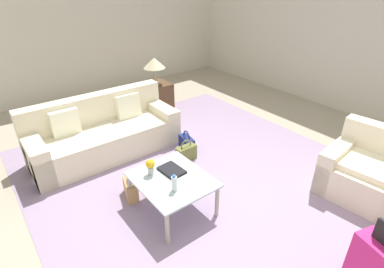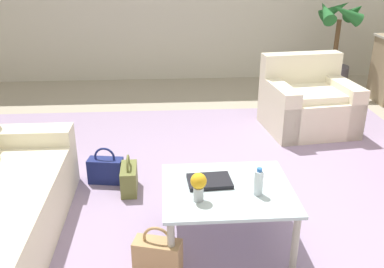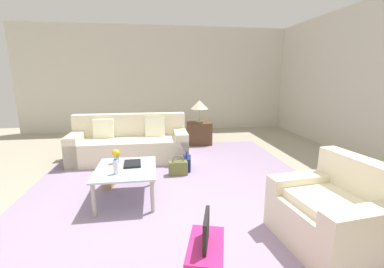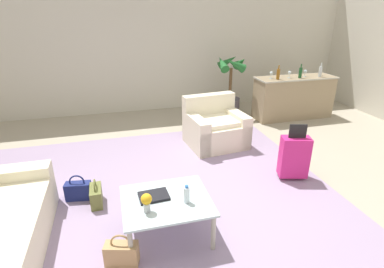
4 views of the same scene
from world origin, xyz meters
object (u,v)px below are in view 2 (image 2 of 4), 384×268
object	(u,v)px
coffee_table	(227,195)
flower_vase	(199,184)
coffee_table_book	(209,181)
potted_palm	(336,48)
handbag_olive	(129,178)
handbag_navy	(106,170)
armchair	(306,105)
handbag_tan	(158,255)
water_bottle	(259,182)

from	to	relation	value
coffee_table	flower_vase	bearing A→B (deg)	-145.71
coffee_table_book	potted_palm	size ratio (longest dim) A/B	0.23
handbag_olive	handbag_navy	size ratio (longest dim) A/B	1.00
armchair	handbag_tan	bearing A→B (deg)	-126.01
armchair	handbag_tan	distance (m)	3.06
coffee_table	handbag_tan	size ratio (longest dim) A/B	2.60
flower_vase	armchair	bearing A→B (deg)	56.90
coffee_table_book	flower_vase	bearing A→B (deg)	-117.06
water_bottle	flower_vase	xyz separation A→B (m)	(-0.42, -0.05, 0.03)
armchair	coffee_table	xyz separation A→B (m)	(-1.29, -2.17, 0.10)
armchair	handbag_navy	distance (m)	2.60
handbag_navy	potted_palm	size ratio (longest dim) A/B	0.26
coffee_table	handbag_navy	distance (m)	1.41
armchair	flower_vase	xyz separation A→B (m)	(-1.51, -2.32, 0.28)
armchair	potted_palm	xyz separation A→B (m)	(0.91, 1.53, 0.36)
handbag_olive	coffee_table_book	bearing A→B (deg)	-47.08
armchair	coffee_table_book	xyz separation A→B (m)	(-1.41, -2.09, 0.17)
coffee_table	coffee_table_book	world-z (taller)	coffee_table_book
coffee_table	flower_vase	world-z (taller)	flower_vase
flower_vase	handbag_navy	distance (m)	1.43
handbag_olive	water_bottle	bearing A→B (deg)	-42.18
armchair	flower_vase	distance (m)	2.78
flower_vase	handbag_olive	bearing A→B (deg)	120.62
handbag_olive	handbag_tan	distance (m)	1.11
water_bottle	handbag_tan	size ratio (longest dim) A/B	0.57
armchair	coffee_table	size ratio (longest dim) A/B	1.16
water_bottle	flower_vase	bearing A→B (deg)	-173.21
handbag_olive	potted_palm	world-z (taller)	potted_palm
armchair	handbag_olive	size ratio (longest dim) A/B	3.01
water_bottle	coffee_table_book	size ratio (longest dim) A/B	0.65
water_bottle	handbag_navy	xyz separation A→B (m)	(-1.20, 1.06, -0.42)
flower_vase	handbag_tan	size ratio (longest dim) A/B	0.57
water_bottle	handbag_tan	world-z (taller)	water_bottle
coffee_table	water_bottle	world-z (taller)	water_bottle
coffee_table_book	flower_vase	world-z (taller)	flower_vase
armchair	coffee_table_book	distance (m)	2.53
handbag_olive	coffee_table	bearing A→B (deg)	-45.33
armchair	handbag_olive	xyz separation A→B (m)	(-2.06, -1.39, -0.17)
armchair	flower_vase	bearing A→B (deg)	-123.10
coffee_table_book	flower_vase	xyz separation A→B (m)	(-0.10, -0.23, 0.11)
coffee_table	handbag_tan	world-z (taller)	coffee_table
handbag_navy	flower_vase	bearing A→B (deg)	-54.90
handbag_olive	handbag_navy	bearing A→B (deg)	141.91
coffee_table_book	water_bottle	bearing A→B (deg)	-32.92
handbag_tan	potted_palm	world-z (taller)	potted_palm
water_bottle	handbag_tan	bearing A→B (deg)	-163.82
water_bottle	coffee_table	bearing A→B (deg)	153.43
armchair	water_bottle	xyz separation A→B (m)	(-1.09, -2.27, 0.25)
handbag_navy	potted_palm	xyz separation A→B (m)	(3.20, 2.74, 0.53)
armchair	water_bottle	size ratio (longest dim) A/B	5.28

